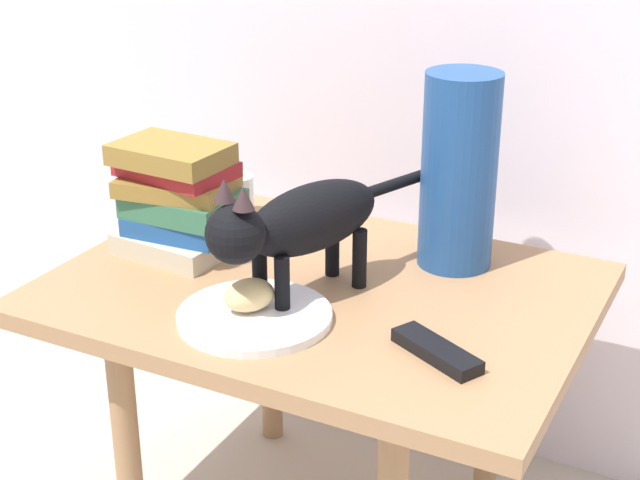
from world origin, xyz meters
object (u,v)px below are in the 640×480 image
Objects in this scene: plate at (255,316)px; bread_roll at (249,295)px; book_stack at (178,199)px; green_vase at (459,171)px; candle_jar at (236,199)px; tv_remote at (436,351)px; side_table at (320,318)px; cat at (298,223)px.

bread_roll is (-0.01, 0.00, 0.03)m from plate.
green_vase reaches higher than book_stack.
green_vase is at bearing 59.98° from plate.
candle_jar is (-0.45, 0.01, -0.13)m from green_vase.
candle_jar is at bearing 124.60° from bread_roll.
candle_jar reaches higher than tv_remote.
side_table is at bearing -132.10° from green_vase.
cat reaches higher than side_table.
candle_jar is at bearing 137.11° from cat.
candle_jar is at bearing 125.50° from plate.
cat is (0.03, 0.09, 0.13)m from plate.
side_table is at bearing 74.67° from bread_roll.
bread_roll reaches higher than side_table.
book_stack is (-0.24, 0.16, 0.06)m from bread_roll.
side_table is at bearing -34.47° from candle_jar.
candle_jar reaches higher than bread_roll.
candle_jar reaches higher than side_table.
bread_roll is 0.13m from cat.
side_table is 0.19m from bread_roll.
side_table is 2.60× the size of green_vase.
green_vase is at bearing 132.94° from tv_remote.
plate is at bearing -54.50° from candle_jar.
green_vase is 2.23× the size of tv_remote.
cat reaches higher than candle_jar.
bread_roll is (-0.04, -0.15, 0.10)m from side_table.
green_vase reaches higher than cat.
cat is at bearing -14.40° from book_stack.
book_stack is 2.44× the size of candle_jar.
candle_jar is (-0.28, 0.26, -0.09)m from cat.
side_table is 0.18m from plate.
cat reaches higher than plate.
bread_roll is at bearing -55.40° from candle_jar.
plate is 0.32m from book_stack.
plate is at bearing -33.28° from book_stack.
green_vase reaches higher than tv_remote.
bread_roll is at bearing 160.30° from plate.
side_table is 0.30m from tv_remote.
bread_roll is 0.94× the size of candle_jar.
tv_remote is (0.26, -0.07, -0.12)m from cat.
book_stack reaches higher than candle_jar.
tv_remote reaches higher than plate.
green_vase reaches higher than plate.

